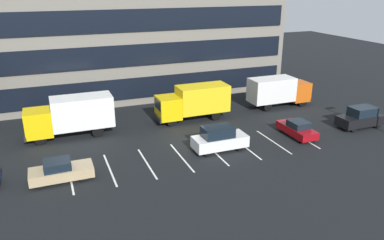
{
  "coord_description": "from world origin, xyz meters",
  "views": [
    {
      "loc": [
        -10.55,
        -28.09,
        12.96
      ],
      "look_at": [
        1.09,
        1.31,
        1.4
      ],
      "focal_mm": 35.5,
      "sensor_mm": 36.0,
      "label": 1
    }
  ],
  "objects_px": {
    "box_truck_orange": "(278,90)",
    "suv_black": "(361,118)",
    "sedan_maroon": "(297,129)",
    "box_truck_yellow_all": "(194,101)",
    "suv_white": "(219,139)",
    "box_truck_yellow": "(71,115)",
    "sedan_tan": "(61,171)"
  },
  "relations": [
    {
      "from": "box_truck_orange",
      "to": "suv_black",
      "type": "relative_size",
      "value": 1.62
    },
    {
      "from": "box_truck_orange",
      "to": "sedan_maroon",
      "type": "distance_m",
      "value": 8.59
    },
    {
      "from": "box_truck_yellow_all",
      "to": "suv_white",
      "type": "xyz_separation_m",
      "value": [
        -0.81,
        -7.55,
        -0.94
      ]
    },
    {
      "from": "suv_white",
      "to": "box_truck_yellow_all",
      "type": "bearing_deg",
      "value": 83.9
    },
    {
      "from": "box_truck_orange",
      "to": "box_truck_yellow_all",
      "type": "relative_size",
      "value": 0.97
    },
    {
      "from": "suv_black",
      "to": "suv_white",
      "type": "bearing_deg",
      "value": 179.15
    },
    {
      "from": "box_truck_yellow",
      "to": "suv_black",
      "type": "bearing_deg",
      "value": -16.94
    },
    {
      "from": "sedan_tan",
      "to": "suv_black",
      "type": "bearing_deg",
      "value": 0.77
    },
    {
      "from": "box_truck_yellow",
      "to": "box_truck_orange",
      "type": "height_order",
      "value": "box_truck_yellow"
    },
    {
      "from": "box_truck_orange",
      "to": "box_truck_yellow_all",
      "type": "height_order",
      "value": "box_truck_yellow_all"
    },
    {
      "from": "box_truck_orange",
      "to": "sedan_maroon",
      "type": "relative_size",
      "value": 1.74
    },
    {
      "from": "box_truck_yellow_all",
      "to": "suv_black",
      "type": "height_order",
      "value": "box_truck_yellow_all"
    },
    {
      "from": "box_truck_orange",
      "to": "sedan_tan",
      "type": "xyz_separation_m",
      "value": [
        -23.25,
        -8.59,
        -1.12
      ]
    },
    {
      "from": "box_truck_orange",
      "to": "box_truck_yellow_all",
      "type": "bearing_deg",
      "value": -177.39
    },
    {
      "from": "box_truck_yellow",
      "to": "sedan_maroon",
      "type": "bearing_deg",
      "value": -21.74
    },
    {
      "from": "sedan_maroon",
      "to": "suv_white",
      "type": "xyz_separation_m",
      "value": [
        -7.71,
        -0.13,
        0.29
      ]
    },
    {
      "from": "box_truck_yellow",
      "to": "suv_black",
      "type": "relative_size",
      "value": 1.74
    },
    {
      "from": "box_truck_orange",
      "to": "suv_white",
      "type": "distance_m",
      "value": 13.56
    },
    {
      "from": "box_truck_yellow",
      "to": "box_truck_orange",
      "type": "xyz_separation_m",
      "value": [
        21.71,
        0.5,
        -0.14
      ]
    },
    {
      "from": "box_truck_yellow",
      "to": "box_truck_yellow_all",
      "type": "bearing_deg",
      "value": 0.21
    },
    {
      "from": "box_truck_yellow_all",
      "to": "sedan_tan",
      "type": "bearing_deg",
      "value": -148.26
    },
    {
      "from": "box_truck_yellow",
      "to": "sedan_maroon",
      "type": "distance_m",
      "value": 19.97
    },
    {
      "from": "sedan_maroon",
      "to": "suv_black",
      "type": "distance_m",
      "value": 6.88
    },
    {
      "from": "box_truck_yellow",
      "to": "suv_black",
      "type": "xyz_separation_m",
      "value": [
        25.37,
        -7.73,
        -1.03
      ]
    },
    {
      "from": "box_truck_yellow_all",
      "to": "box_truck_yellow",
      "type": "bearing_deg",
      "value": -179.79
    },
    {
      "from": "box_truck_yellow_all",
      "to": "suv_white",
      "type": "bearing_deg",
      "value": -96.1
    },
    {
      "from": "box_truck_yellow_all",
      "to": "sedan_tan",
      "type": "relative_size",
      "value": 1.72
    },
    {
      "from": "box_truck_yellow",
      "to": "sedan_tan",
      "type": "bearing_deg",
      "value": -100.77
    },
    {
      "from": "suv_white",
      "to": "suv_black",
      "type": "height_order",
      "value": "suv_white"
    },
    {
      "from": "box_truck_yellow",
      "to": "suv_white",
      "type": "distance_m",
      "value": 13.19
    },
    {
      "from": "box_truck_yellow",
      "to": "sedan_tan",
      "type": "relative_size",
      "value": 1.79
    },
    {
      "from": "box_truck_yellow_all",
      "to": "sedan_maroon",
      "type": "bearing_deg",
      "value": -47.09
    }
  ]
}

